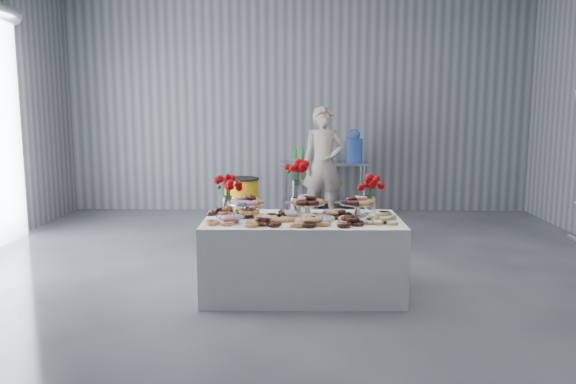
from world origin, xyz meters
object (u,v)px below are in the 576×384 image
(person, at_px, (323,164))
(trash_barrel, at_px, (241,201))
(display_table, at_px, (302,256))
(prep_table, at_px, (324,178))
(water_jug, at_px, (354,147))

(person, height_order, trash_barrel, person)
(display_table, relative_size, trash_barrel, 2.61)
(display_table, distance_m, trash_barrel, 3.42)
(prep_table, height_order, trash_barrel, prep_table)
(prep_table, bearing_deg, trash_barrel, -147.74)
(person, bearing_deg, prep_table, 81.88)
(water_jug, distance_m, person, 0.80)
(person, xyz_separation_m, trash_barrel, (-1.29, -0.29, -0.55))
(water_jug, bearing_deg, trash_barrel, -155.37)
(water_jug, xyz_separation_m, trash_barrel, (-1.83, -0.84, -0.78))
(prep_table, distance_m, person, 0.62)
(prep_table, bearing_deg, person, -94.27)
(display_table, bearing_deg, prep_table, 84.59)
(water_jug, bearing_deg, prep_table, 180.00)
(water_jug, bearing_deg, person, -134.74)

